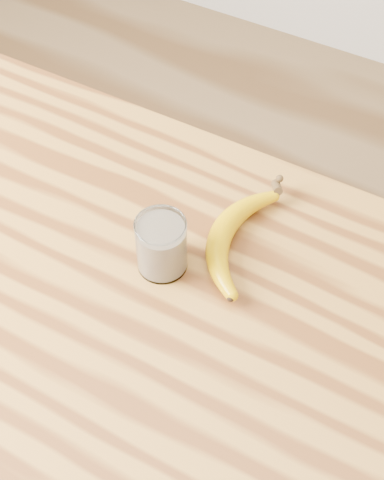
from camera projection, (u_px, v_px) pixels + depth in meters
The scene contains 4 objects.
room at pixel (70, 46), 0.59m from camera, with size 4.04×4.04×2.70m.
table at pixel (123, 360), 1.05m from camera, with size 1.20×0.80×0.90m.
smoothie_glass at pixel (161, 246), 0.97m from camera, with size 0.07×0.07×0.09m.
banana at pixel (221, 233), 1.01m from camera, with size 0.11×0.30×0.04m, color #C89700, non-canonical shape.
Camera 1 is at (0.34, -0.39, 1.71)m, focal length 50.00 mm.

